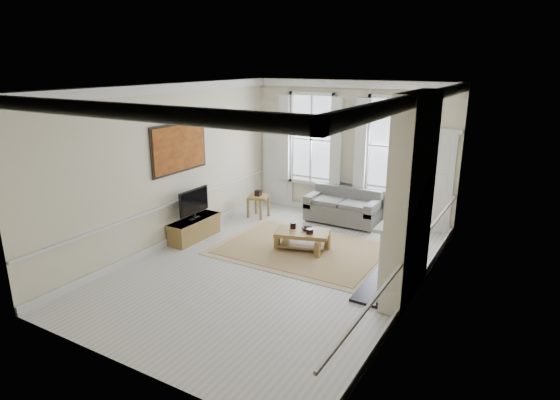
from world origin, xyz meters
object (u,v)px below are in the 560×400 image
Objects in this scene: sofa at (344,208)px; coffee_table at (302,235)px; side_table at (258,200)px; tv_stand at (195,229)px.

sofa reaches higher than coffee_table.
coffee_table is at bearing -34.46° from side_table.
side_table reaches higher than coffee_table.
sofa is 2.07m from coffee_table.
side_table is at bearing 127.80° from coffee_table.
side_table reaches higher than tv_stand.
side_table is 2.05m from tv_stand.
coffee_table is 2.45m from tv_stand.
sofa is at bearing 70.62° from coffee_table.
tv_stand is (-2.36, -0.65, -0.10)m from coffee_table.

